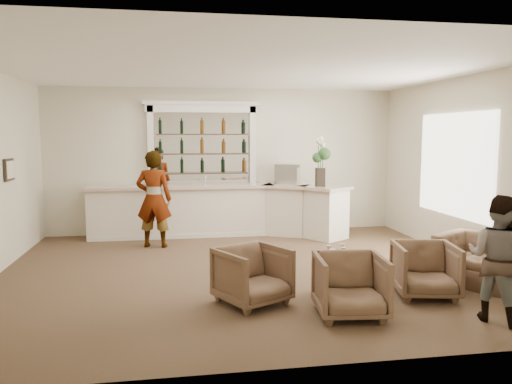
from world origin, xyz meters
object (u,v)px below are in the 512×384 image
cocktail_table (337,277)px  armchair_left (253,275)px  sommelier (154,199)px  armchair_far (480,260)px  armchair_right (425,270)px  bar_counter (220,210)px  guest (498,258)px  flower_vase (320,159)px  armchair_center (350,286)px  espresso_machine (287,174)px

cocktail_table → armchair_left: 1.25m
sommelier → armchair_far: bearing=157.6°
cocktail_table → armchair_far: bearing=4.2°
sommelier → armchair_right: bearing=147.0°
bar_counter → armchair_right: 5.28m
bar_counter → guest: 6.34m
guest → flower_vase: (-0.71, 5.06, 0.97)m
armchair_left → armchair_right: bearing=-30.4°
bar_counter → armchair_center: 5.37m
cocktail_table → bar_counter: bearing=105.8°
armchair_far → flower_vase: (-1.43, 3.64, 1.37)m
armchair_left → flower_vase: bearing=33.9°
bar_counter → espresso_machine: bearing=2.4°
cocktail_table → armchair_far: size_ratio=0.59×
cocktail_table → armchair_left: bearing=-172.1°
bar_counter → sommelier: bearing=-147.3°
flower_vase → bar_counter: bearing=164.1°
guest → armchair_far: guest is taller
sommelier → armchair_center: sommelier is taller
guest → armchair_far: bearing=-60.1°
armchair_right → guest: bearing=-56.6°
flower_vase → sommelier: bearing=-175.4°
armchair_right → flower_vase: flower_vase is taller
sommelier → espresso_machine: 3.14m
flower_vase → armchair_center: bearing=-102.1°
bar_counter → cocktail_table: bearing=-74.2°
bar_counter → armchair_far: size_ratio=5.12×
guest → cocktail_table: bearing=18.6°
armchair_right → armchair_far: armchair_right is taller
cocktail_table → flower_vase: 4.18m
bar_counter → sommelier: (-1.40, -0.90, 0.40)m
armchair_far → espresso_machine: bearing=172.0°
guest → armchair_left: bearing=35.9°
armchair_left → flower_vase: (2.12, 3.98, 1.35)m
bar_counter → flower_vase: 2.50m
armchair_center → espresso_machine: size_ratio=1.65×
armchair_center → guest: bearing=-8.0°
espresso_machine → armchair_right: bearing=-55.7°
cocktail_table → armchair_far: armchair_far is taller
armchair_right → cocktail_table: bearing=178.6°
bar_counter → sommelier: sommelier is taller
flower_vase → cocktail_table: bearing=-103.1°
armchair_left → espresso_machine: size_ratio=1.64×
armchair_center → espresso_machine: bearing=91.4°
armchair_center → flower_vase: flower_vase is taller
sommelier → armchair_far: sommelier is taller
guest → armchair_right: guest is taller
armchair_center → armchair_right: 1.42m
guest → armchair_center: 1.79m
armchair_center → espresso_machine: espresso_machine is taller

